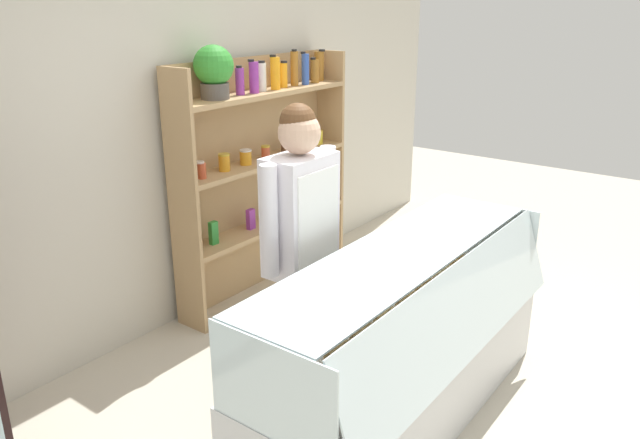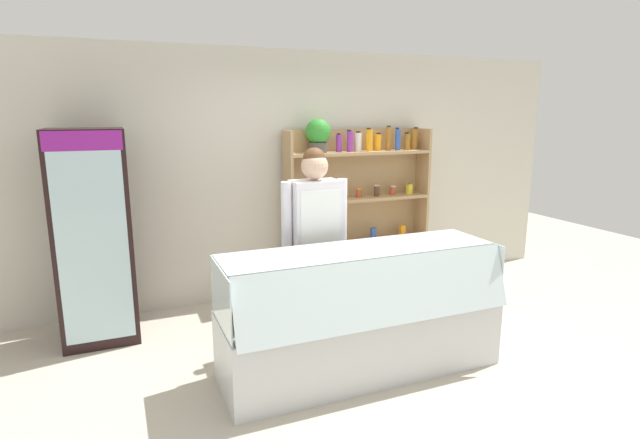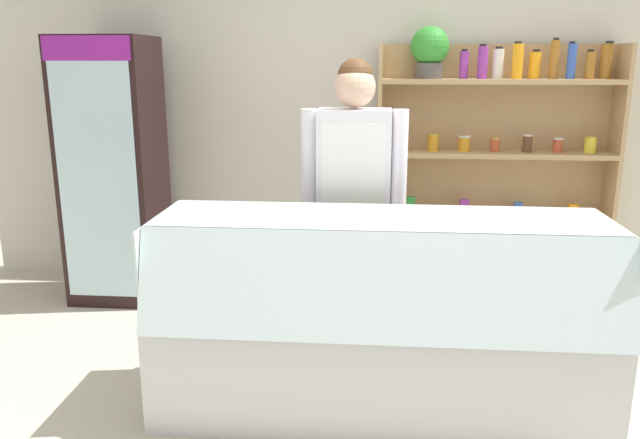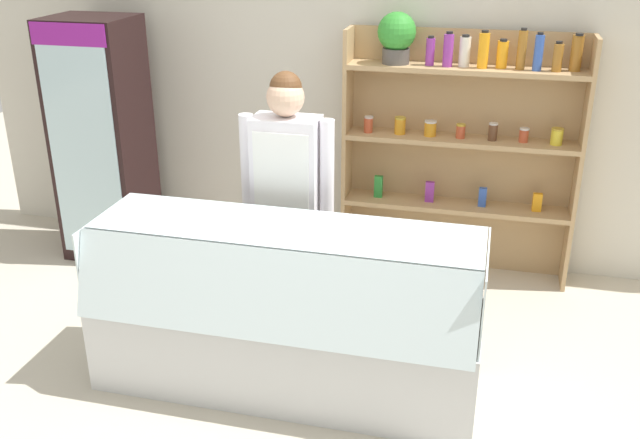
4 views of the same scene
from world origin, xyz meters
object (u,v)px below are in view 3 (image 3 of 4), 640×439
(shelving_unit, at_px, (487,146))
(deli_display_case, at_px, (378,351))
(shop_clerk, at_px, (354,186))
(drinks_fridge, at_px, (114,172))

(shelving_unit, height_order, deli_display_case, shelving_unit)
(shelving_unit, relative_size, shop_clerk, 1.13)
(drinks_fridge, height_order, shop_clerk, drinks_fridge)
(shop_clerk, bearing_deg, shelving_unit, 51.43)
(drinks_fridge, height_order, deli_display_case, drinks_fridge)
(drinks_fridge, relative_size, deli_display_case, 0.86)
(shelving_unit, distance_m, shop_clerk, 1.51)
(drinks_fridge, bearing_deg, shelving_unit, 6.94)
(shop_clerk, bearing_deg, deli_display_case, -75.61)
(drinks_fridge, distance_m, shop_clerk, 1.97)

